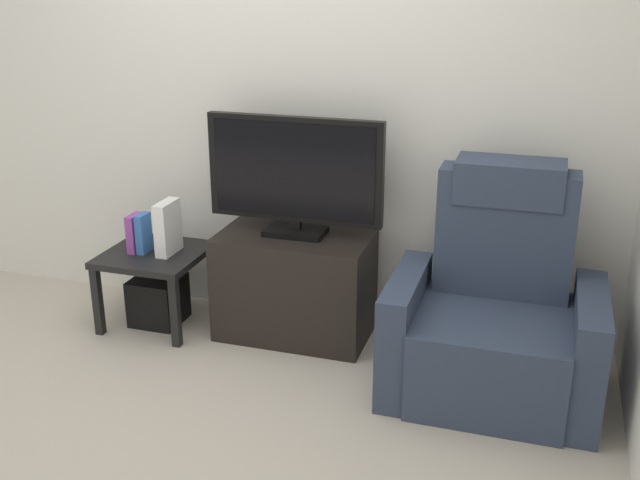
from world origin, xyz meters
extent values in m
plane|color=#B2A899|center=(0.00, 0.00, 0.00)|extent=(6.40, 6.40, 0.00)
cube|color=silver|center=(0.00, 1.13, 1.30)|extent=(6.40, 0.06, 2.60)
cube|color=black|center=(0.15, 0.84, 0.29)|extent=(0.82, 0.47, 0.58)
cube|color=black|center=(0.15, 0.61, 0.41)|extent=(0.75, 0.02, 0.02)
cube|color=black|center=(0.15, 0.66, 0.44)|extent=(0.34, 0.11, 0.04)
cube|color=black|center=(0.15, 0.86, 0.60)|extent=(0.32, 0.20, 0.03)
cube|color=black|center=(0.15, 0.86, 0.64)|extent=(0.06, 0.04, 0.05)
cube|color=black|center=(0.15, 0.86, 0.94)|extent=(0.95, 0.05, 0.55)
cube|color=black|center=(0.15, 0.83, 0.94)|extent=(0.87, 0.01, 0.50)
cube|color=#2D384C|center=(1.24, 0.52, 0.21)|extent=(0.70, 0.72, 0.42)
cube|color=#2D384C|center=(1.24, 0.79, 0.73)|extent=(0.64, 0.20, 0.62)
cube|color=#2D384C|center=(1.24, 0.81, 0.98)|extent=(0.50, 0.26, 0.20)
cube|color=#2D384C|center=(0.82, 0.52, 0.28)|extent=(0.14, 0.68, 0.56)
cube|color=#2D384C|center=(1.66, 0.52, 0.28)|extent=(0.14, 0.68, 0.56)
cube|color=black|center=(-0.65, 0.74, 0.41)|extent=(0.54, 0.54, 0.04)
cube|color=black|center=(-0.89, 0.50, 0.20)|extent=(0.04, 0.04, 0.40)
cube|color=black|center=(-0.41, 0.50, 0.20)|extent=(0.04, 0.04, 0.40)
cube|color=black|center=(-0.89, 0.98, 0.20)|extent=(0.04, 0.04, 0.40)
cube|color=black|center=(-0.41, 0.98, 0.20)|extent=(0.04, 0.04, 0.40)
cube|color=black|center=(-0.65, 0.74, 0.14)|extent=(0.27, 0.27, 0.27)
cube|color=purple|center=(-0.75, 0.72, 0.54)|extent=(0.05, 0.13, 0.21)
cube|color=#3366B2|center=(-0.70, 0.72, 0.54)|extent=(0.04, 0.11, 0.22)
cube|color=white|center=(-0.56, 0.75, 0.58)|extent=(0.07, 0.20, 0.30)
camera|label=1|loc=(1.40, -2.70, 1.93)|focal=41.90mm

